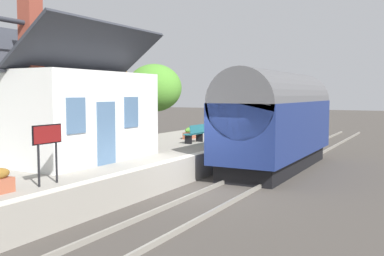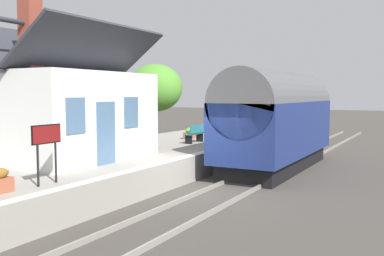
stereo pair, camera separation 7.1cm
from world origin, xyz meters
TOP-DOWN VIEW (x-y plane):
  - ground_plane at (0.00, 0.00)m, footprint 160.00×160.00m
  - platform at (0.00, 4.16)m, footprint 32.00×6.33m
  - platform_edge_coping at (0.00, 1.18)m, footprint 32.00×0.36m
  - rail_near at (0.00, -1.62)m, footprint 52.00×0.08m
  - rail_far at (0.00, -0.18)m, footprint 52.00×0.08m
  - train at (5.65, -0.90)m, footprint 9.03×2.73m
  - station_building at (-1.24, 4.68)m, footprint 5.98×4.29m
  - bench_platform_end at (8.63, 2.84)m, footprint 1.41×0.48m
  - bench_mid_platform at (5.43, 3.08)m, footprint 1.40×0.43m
  - planter_bench_right at (7.06, 4.28)m, footprint 0.98×0.32m
  - planter_edge_near at (5.51, 1.56)m, footprint 1.00×0.32m
  - station_sign_board at (-4.97, 1.85)m, footprint 0.96×0.06m
  - tree_mid_background at (12.30, 14.16)m, footprint 3.38×3.22m
  - tree_distant at (2.09, 11.14)m, footprint 3.89×3.40m
  - tree_far_right at (13.69, 10.90)m, footprint 3.77×4.08m

SIDE VIEW (x-z plane):
  - ground_plane at x=0.00m, z-range 0.00..0.00m
  - rail_near at x=0.00m, z-range 0.00..0.14m
  - rail_far at x=0.00m, z-range 0.00..0.14m
  - platform at x=0.00m, z-range 0.00..0.98m
  - platform_edge_coping at x=0.00m, z-range 0.98..1.00m
  - planter_bench_right at x=7.06m, z-range 0.97..1.57m
  - planter_edge_near at x=5.51m, z-range 0.97..1.62m
  - bench_platform_end at x=8.63m, z-range 1.02..1.90m
  - bench_mid_platform at x=5.43m, z-range 1.02..1.90m
  - station_sign_board at x=-4.97m, z-range 1.38..2.95m
  - train at x=5.65m, z-range 0.05..4.38m
  - station_building at x=-1.24m, z-range -0.21..5.57m
  - tree_far_right at x=13.69m, z-range 1.01..6.50m
  - tree_mid_background at x=12.30m, z-range 1.08..7.26m
  - tree_distant at x=2.09m, z-range 1.21..7.42m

